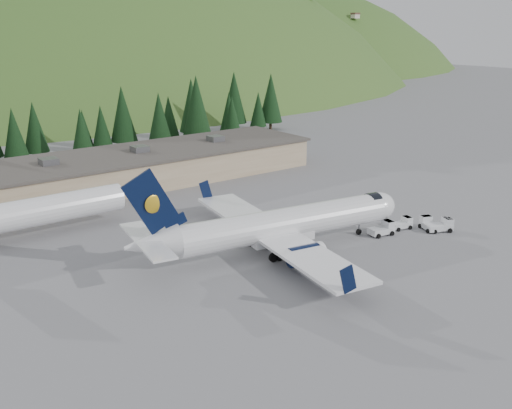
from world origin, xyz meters
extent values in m
plane|color=slate|center=(0.00, 0.00, 0.00)|extent=(600.00, 600.00, 0.00)
cylinder|color=white|center=(0.00, 0.00, 3.26)|extent=(27.08, 7.92, 3.61)
ellipsoid|color=white|center=(13.25, -2.18, 3.26)|extent=(5.21, 4.32, 3.61)
cylinder|color=black|center=(12.30, -2.02, 3.69)|extent=(1.81, 3.15, 2.97)
cone|color=white|center=(-16.09, 2.65, 3.64)|extent=(6.26, 4.49, 3.61)
cube|color=white|center=(-0.95, 0.16, 1.75)|extent=(8.07, 4.27, 0.96)
cube|color=white|center=(-1.89, 0.31, 2.30)|extent=(10.50, 33.03, 0.34)
cube|color=black|center=(-0.66, 16.63, 3.55)|extent=(1.94, 0.46, 2.76)
cube|color=black|center=(-5.96, -15.54, 3.55)|extent=(1.94, 0.46, 2.76)
cylinder|color=black|center=(-0.04, 5.64, 1.49)|extent=(4.33, 2.83, 2.21)
cylinder|color=white|center=(1.76, 5.35, 1.49)|extent=(0.95, 2.40, 2.34)
cube|color=white|center=(-0.04, 5.64, 2.01)|extent=(2.12, 0.58, 0.86)
cylinder|color=black|center=(-1.85, -5.33, 1.49)|extent=(4.33, 2.83, 2.21)
cylinder|color=white|center=(-0.05, -5.63, 1.49)|extent=(0.95, 2.40, 2.34)
cube|color=white|center=(-1.85, -5.33, 2.01)|extent=(2.12, 0.58, 0.86)
cube|color=black|center=(-15.90, 2.62, 8.13)|extent=(5.90, 1.25, 7.04)
ellipsoid|color=gold|center=(-15.68, 2.77, 7.94)|extent=(1.90, 0.48, 1.90)
ellipsoid|color=gold|center=(-15.74, 2.40, 7.94)|extent=(1.90, 0.48, 1.90)
cube|color=black|center=(-13.44, 2.21, 5.64)|extent=(2.65, 0.67, 1.90)
cube|color=white|center=(-16.56, 2.73, 4.12)|extent=(4.41, 12.23, 0.21)
cylinder|color=slate|center=(10.41, -1.71, 0.86)|extent=(0.22, 0.22, 1.73)
cylinder|color=black|center=(10.41, -1.71, 0.36)|extent=(0.76, 0.38, 0.73)
cylinder|color=slate|center=(-2.42, 3.02, 0.96)|extent=(0.26, 0.26, 1.92)
cylinder|color=black|center=(-2.04, 2.96, 0.53)|extent=(1.10, 0.50, 1.05)
cylinder|color=black|center=(-2.80, 3.08, 0.53)|extent=(1.10, 0.50, 1.05)
cylinder|color=slate|center=(-3.26, -2.09, 0.96)|extent=(0.26, 0.26, 1.92)
cylinder|color=black|center=(-2.88, -2.15, 0.53)|extent=(1.10, 0.50, 1.05)
cylinder|color=black|center=(-3.64, -2.03, 0.53)|extent=(1.10, 0.50, 1.05)
cylinder|color=white|center=(-22.00, 22.00, 3.20)|extent=(22.00, 3.60, 3.60)
cube|color=silver|center=(16.35, -3.50, 0.52)|extent=(3.05, 1.96, 0.66)
cube|color=silver|center=(17.27, -3.69, 1.08)|extent=(1.19, 1.48, 0.85)
cube|color=black|center=(17.27, -3.69, 1.46)|extent=(1.08, 1.37, 0.09)
cylinder|color=black|center=(17.42, -2.96, 0.26)|extent=(0.56, 0.31, 0.53)
cylinder|color=black|center=(17.11, -4.43, 0.26)|extent=(0.56, 0.31, 0.53)
cylinder|color=black|center=(15.58, -2.57, 0.26)|extent=(0.56, 0.31, 0.53)
cylinder|color=black|center=(15.27, -4.04, 0.26)|extent=(0.56, 0.31, 0.53)
cube|color=silver|center=(19.57, -7.07, 0.58)|extent=(3.53, 2.85, 0.74)
cube|color=silver|center=(20.51, -7.55, 1.21)|extent=(1.61, 1.79, 0.95)
cube|color=black|center=(20.51, -7.55, 1.63)|extent=(1.47, 1.65, 0.11)
cylinder|color=black|center=(20.89, -6.80, 0.29)|extent=(0.63, 0.48, 0.59)
cylinder|color=black|center=(20.12, -8.30, 0.29)|extent=(0.63, 0.48, 0.59)
cylinder|color=black|center=(19.02, -5.84, 0.29)|extent=(0.63, 0.48, 0.59)
cylinder|color=black|center=(18.25, -7.34, 0.29)|extent=(0.63, 0.48, 0.59)
cube|color=silver|center=(18.87, -6.08, 0.55)|extent=(2.56, 3.36, 0.70)
cube|color=silver|center=(19.26, -5.15, 1.16)|extent=(1.69, 1.47, 0.90)
cube|color=black|center=(19.26, -5.15, 1.56)|extent=(1.55, 1.34, 0.10)
cylinder|color=black|center=(18.52, -4.84, 0.28)|extent=(0.42, 0.60, 0.56)
cylinder|color=black|center=(20.00, -5.46, 0.28)|extent=(0.42, 0.60, 0.56)
cylinder|color=black|center=(17.74, -6.69, 0.28)|extent=(0.42, 0.60, 0.56)
cylinder|color=black|center=(19.22, -7.31, 0.28)|extent=(0.42, 0.60, 0.56)
cube|color=tan|center=(-5.00, 38.00, 2.40)|extent=(70.00, 16.00, 4.80)
cube|color=#47423D|center=(-5.00, 38.00, 4.95)|extent=(71.00, 17.00, 0.40)
cube|color=slate|center=(-15.00, 38.00, 5.60)|extent=(2.50, 2.50, 1.00)
cube|color=slate|center=(0.00, 38.00, 5.60)|extent=(2.50, 2.50, 1.00)
cube|color=slate|center=(15.00, 38.00, 5.60)|extent=(2.50, 2.50, 1.00)
cube|color=silver|center=(12.53, -3.50, 0.59)|extent=(3.44, 2.13, 0.75)
cube|color=silver|center=(13.58, -3.68, 1.23)|extent=(1.31, 1.66, 0.97)
cube|color=black|center=(13.58, -3.68, 1.66)|extent=(1.19, 1.54, 0.11)
cylinder|color=black|center=(13.73, -2.83, 0.30)|extent=(0.63, 0.33, 0.60)
cylinder|color=black|center=(13.44, -4.53, 0.30)|extent=(0.63, 0.33, 0.60)
cylinder|color=black|center=(11.61, -2.47, 0.30)|extent=(0.63, 0.33, 0.60)
cylinder|color=black|center=(11.32, -4.17, 0.30)|extent=(0.63, 0.33, 0.60)
imported|color=yellow|center=(14.15, -3.09, 0.86)|extent=(0.70, 0.53, 1.72)
cone|color=black|center=(-13.68, 61.32, 6.27)|extent=(4.60, 4.60, 9.41)
cone|color=black|center=(-8.90, 64.98, 6.47)|extent=(4.75, 4.75, 9.71)
cone|color=black|center=(-3.20, 55.55, 6.06)|extent=(4.44, 4.44, 9.09)
cone|color=black|center=(0.90, 65.75, 5.06)|extent=(3.71, 3.71, 7.59)
cone|color=black|center=(4.02, 63.75, 5.55)|extent=(4.07, 4.07, 8.33)
cone|color=black|center=(8.70, 63.46, 7.62)|extent=(5.59, 5.59, 11.43)
cone|color=black|center=(13.98, 57.42, 6.97)|extent=(5.11, 5.11, 10.45)
cone|color=black|center=(18.04, 60.84, 6.22)|extent=(4.56, 4.56, 9.33)
cone|color=black|center=(21.44, 54.92, 8.81)|extent=(6.46, 6.46, 13.22)
cone|color=black|center=(25.87, 64.39, 7.94)|extent=(5.82, 5.82, 11.91)
cone|color=black|center=(31.46, 56.52, 5.95)|extent=(4.37, 4.37, 8.93)
cone|color=black|center=(34.53, 62.17, 5.95)|extent=(4.36, 4.36, 8.92)
cone|color=black|center=(40.01, 67.85, 8.28)|extent=(6.08, 6.08, 12.43)
cone|color=black|center=(44.16, 63.55, 5.56)|extent=(4.08, 4.08, 8.34)
cone|color=black|center=(48.33, 63.91, 7.96)|extent=(5.84, 5.84, 11.94)
ellipsoid|color=#255317|center=(40.00, 200.00, -85.00)|extent=(420.00, 300.00, 300.00)
ellipsoid|color=#255317|center=(160.00, 240.00, -85.00)|extent=(392.00, 280.00, 280.00)
camera|label=1|loc=(-40.53, -47.65, 25.25)|focal=40.00mm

